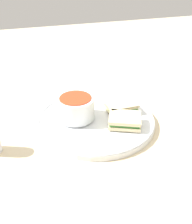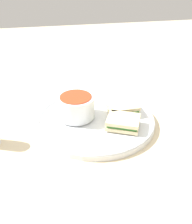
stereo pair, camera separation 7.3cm
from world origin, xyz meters
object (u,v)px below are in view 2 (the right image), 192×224
(soup_bowl, at_px, (76,106))
(sandwich_half_far, at_px, (123,108))
(spoon, at_px, (75,104))
(sandwich_half_near, at_px, (123,122))

(soup_bowl, distance_m, sandwich_half_far, 0.14)
(spoon, distance_m, sandwich_half_near, 0.18)
(spoon, distance_m, sandwich_half_far, 0.15)
(sandwich_half_far, bearing_deg, spoon, -115.54)
(spoon, relative_size, sandwich_half_near, 0.97)
(soup_bowl, distance_m, sandwich_half_near, 0.14)
(soup_bowl, xyz_separation_m, sandwich_half_near, (0.08, 0.12, -0.02))
(sandwich_half_near, xyz_separation_m, sandwich_half_far, (-0.07, 0.02, 0.00))
(sandwich_half_near, bearing_deg, soup_bowl, -123.28)
(spoon, xyz_separation_m, sandwich_half_far, (0.06, 0.13, 0.01))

